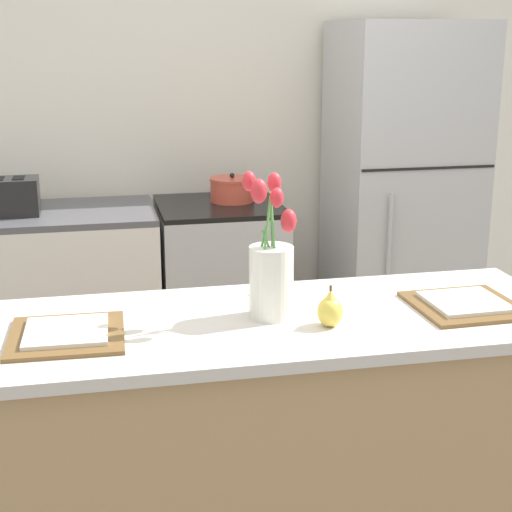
# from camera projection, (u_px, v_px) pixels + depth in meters

# --- Properties ---
(back_wall) EXTENTS (5.20, 0.08, 2.70)m
(back_wall) POSITION_uv_depth(u_px,v_px,m) (187.00, 105.00, 4.08)
(back_wall) COLOR silver
(back_wall) RESTS_ON ground_plane
(kitchen_island) EXTENTS (1.80, 0.66, 0.90)m
(kitchen_island) POSITION_uv_depth(u_px,v_px,m) (273.00, 452.00, 2.45)
(kitchen_island) COLOR tan
(kitchen_island) RESTS_ON ground_plane
(stove_range) EXTENTS (0.60, 0.61, 0.90)m
(stove_range) POSITION_uv_depth(u_px,v_px,m) (220.00, 291.00, 3.97)
(stove_range) COLOR #B2B5B7
(stove_range) RESTS_ON ground_plane
(refrigerator) EXTENTS (0.68, 0.67, 1.77)m
(refrigerator) POSITION_uv_depth(u_px,v_px,m) (401.00, 199.00, 4.04)
(refrigerator) COLOR #B7BABC
(refrigerator) RESTS_ON ground_plane
(flower_vase) EXTENTS (0.15, 0.13, 0.44)m
(flower_vase) POSITION_uv_depth(u_px,v_px,m) (271.00, 271.00, 2.29)
(flower_vase) COLOR silver
(flower_vase) RESTS_ON kitchen_island
(pear_figurine) EXTENTS (0.08, 0.08, 0.12)m
(pear_figurine) POSITION_uv_depth(u_px,v_px,m) (330.00, 310.00, 2.25)
(pear_figurine) COLOR #E5CC4C
(pear_figurine) RESTS_ON kitchen_island
(plate_setting_left) EXTENTS (0.32, 0.32, 0.02)m
(plate_setting_left) POSITION_uv_depth(u_px,v_px,m) (67.00, 334.00, 2.17)
(plate_setting_left) COLOR brown
(plate_setting_left) RESTS_ON kitchen_island
(plate_setting_right) EXTENTS (0.32, 0.32, 0.02)m
(plate_setting_right) POSITION_uv_depth(u_px,v_px,m) (465.00, 304.00, 2.41)
(plate_setting_right) COLOR brown
(plate_setting_right) RESTS_ON kitchen_island
(toaster) EXTENTS (0.28, 0.18, 0.17)m
(toaster) POSITION_uv_depth(u_px,v_px,m) (10.00, 197.00, 3.60)
(toaster) COLOR black
(toaster) RESTS_ON back_counter
(cooking_pot) EXTENTS (0.22, 0.22, 0.14)m
(cooking_pot) POSITION_uv_depth(u_px,v_px,m) (232.00, 189.00, 3.90)
(cooking_pot) COLOR #CC4C38
(cooking_pot) RESTS_ON stove_range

